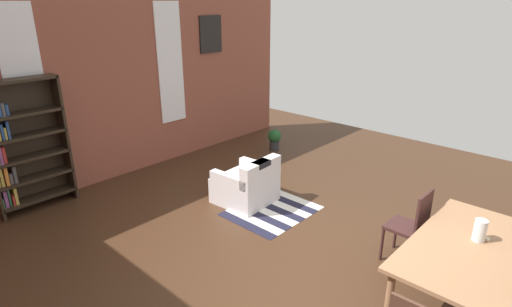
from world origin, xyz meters
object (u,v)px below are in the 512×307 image
(armchair_white, at_px, (247,185))
(potted_plant_by_shelf, at_px, (274,138))
(bookshelf_tall, at_px, (21,147))
(dining_table, at_px, (471,254))
(vase_on_table, at_px, (480,230))
(dining_chair_far_right, at_px, (412,225))

(armchair_white, bearing_deg, potted_plant_by_shelf, 30.33)
(bookshelf_tall, relative_size, potted_plant_by_shelf, 4.47)
(bookshelf_tall, xyz_separation_m, armchair_white, (2.37, -2.24, -0.72))
(potted_plant_by_shelf, bearing_deg, dining_table, -117.76)
(vase_on_table, bearing_deg, bookshelf_tall, 112.52)
(dining_table, xyz_separation_m, potted_plant_by_shelf, (2.38, 4.52, -0.42))
(vase_on_table, bearing_deg, dining_table, 180.00)
(bookshelf_tall, relative_size, armchair_white, 2.32)
(vase_on_table, xyz_separation_m, potted_plant_by_shelf, (2.22, 4.52, -0.61))
(dining_chair_far_right, bearing_deg, armchair_white, 93.77)
(bookshelf_tall, height_order, potted_plant_by_shelf, bookshelf_tall)
(dining_chair_far_right, distance_m, armchair_white, 2.54)
(dining_table, xyz_separation_m, bookshelf_tall, (-2.12, 5.51, 0.33))
(dining_chair_far_right, xyz_separation_m, potted_plant_by_shelf, (1.96, 3.77, -0.27))
(armchair_white, bearing_deg, vase_on_table, -91.51)
(dining_table, distance_m, bookshelf_tall, 5.91)
(bookshelf_tall, distance_m, armchair_white, 3.34)
(dining_table, xyz_separation_m, vase_on_table, (0.16, 0.00, 0.19))
(dining_chair_far_right, xyz_separation_m, bookshelf_tall, (-2.53, 4.76, 0.48))
(dining_chair_far_right, bearing_deg, potted_plant_by_shelf, 62.48)
(vase_on_table, xyz_separation_m, bookshelf_tall, (-2.28, 5.51, 0.15))
(bookshelf_tall, bearing_deg, armchair_white, -43.36)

